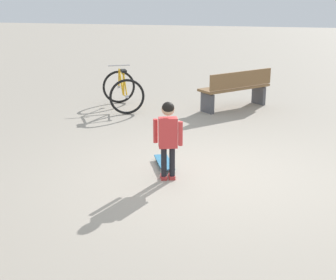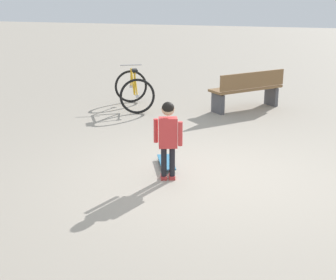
{
  "view_description": "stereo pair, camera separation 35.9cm",
  "coord_description": "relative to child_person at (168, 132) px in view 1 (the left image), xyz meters",
  "views": [
    {
      "loc": [
        -6.4,
        -0.7,
        2.51
      ],
      "look_at": [
        -0.24,
        0.52,
        0.55
      ],
      "focal_mm": 54.02,
      "sensor_mm": 36.0,
      "label": 1
    },
    {
      "loc": [
        -6.32,
        -1.05,
        2.51
      ],
      "look_at": [
        -0.24,
        0.52,
        0.55
      ],
      "focal_mm": 54.02,
      "sensor_mm": 36.0,
      "label": 2
    }
  ],
  "objects": [
    {
      "name": "ground_plane",
      "position": [
        0.24,
        -0.52,
        -0.66
      ],
      "size": [
        50.0,
        50.0,
        0.0
      ],
      "primitive_type": "plane",
      "color": "#9E9384"
    },
    {
      "name": "child_person",
      "position": [
        0.0,
        0.0,
        0.0
      ],
      "size": [
        0.23,
        0.4,
        1.06
      ],
      "color": "black",
      "rests_on": "ground"
    },
    {
      "name": "skateboard",
      "position": [
        0.48,
        0.15,
        -0.6
      ],
      "size": [
        0.67,
        0.42,
        0.07
      ],
      "color": "teal",
      "rests_on": "ground"
    },
    {
      "name": "bicycle_mid",
      "position": [
        3.74,
        1.7,
        -0.28
      ],
      "size": [
        1.27,
        1.1,
        0.85
      ],
      "color": "black",
      "rests_on": "ground"
    },
    {
      "name": "street_bench",
      "position": [
        4.18,
        -0.6,
        -0.23
      ],
      "size": [
        1.44,
        1.44,
        0.8
      ],
      "color": "brown",
      "rests_on": "ground"
    }
  ]
}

